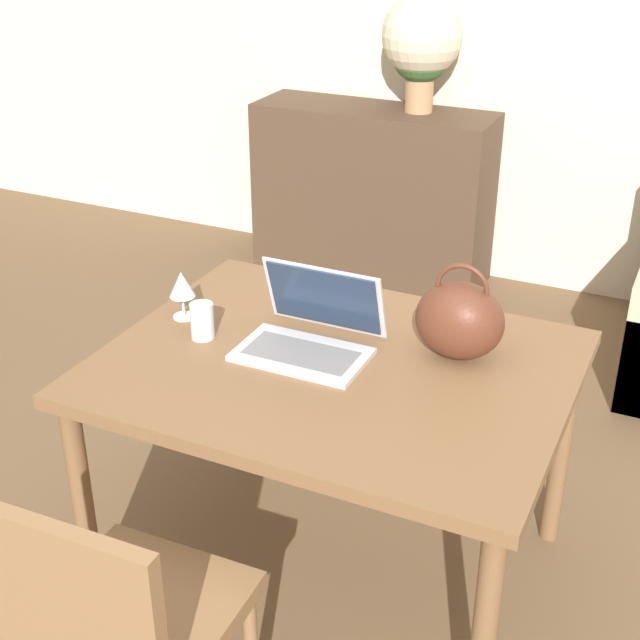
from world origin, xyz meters
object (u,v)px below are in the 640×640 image
object	(u,v)px
laptop	(312,327)
wine_glass	(182,286)
chair	(120,620)
drinking_glass	(202,321)
flower_vase	(422,43)
handbag	(460,320)

from	to	relation	value
laptop	wine_glass	world-z (taller)	laptop
chair	laptop	size ratio (longest dim) A/B	2.31
chair	wine_glass	xyz separation A→B (m)	(-0.39, 0.89, 0.37)
chair	drinking_glass	world-z (taller)	drinking_glass
chair	flower_vase	xyz separation A→B (m)	(-0.41, 3.07, 0.74)
laptop	wine_glass	xyz separation A→B (m)	(-0.44, -0.00, 0.04)
laptop	drinking_glass	xyz separation A→B (m)	(-0.32, -0.09, -0.01)
chair	handbag	world-z (taller)	handbag
chair	wine_glass	distance (m)	1.04
wine_glass	laptop	bearing A→B (deg)	0.20
drinking_glass	handbag	distance (m)	0.74
drinking_glass	handbag	world-z (taller)	handbag
laptop	wine_glass	bearing A→B (deg)	-179.80
laptop	handbag	distance (m)	0.42
wine_glass	drinking_glass	bearing A→B (deg)	-35.17
drinking_glass	laptop	bearing A→B (deg)	15.48
flower_vase	handbag	bearing A→B (deg)	-67.45
flower_vase	wine_glass	bearing A→B (deg)	-89.38
laptop	wine_glass	distance (m)	0.44
chair	flower_vase	distance (m)	3.19
drinking_glass	handbag	size ratio (longest dim) A/B	0.38
laptop	handbag	bearing A→B (deg)	17.27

